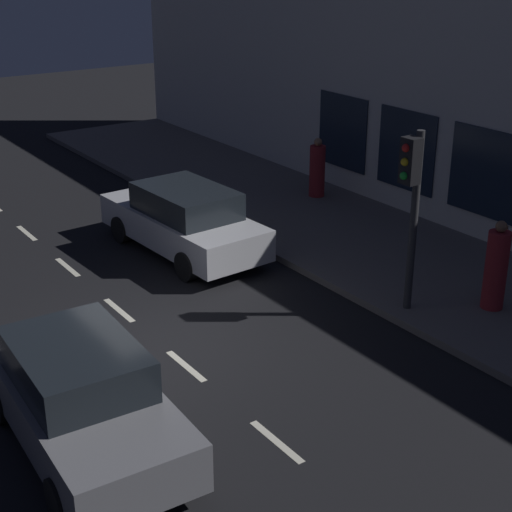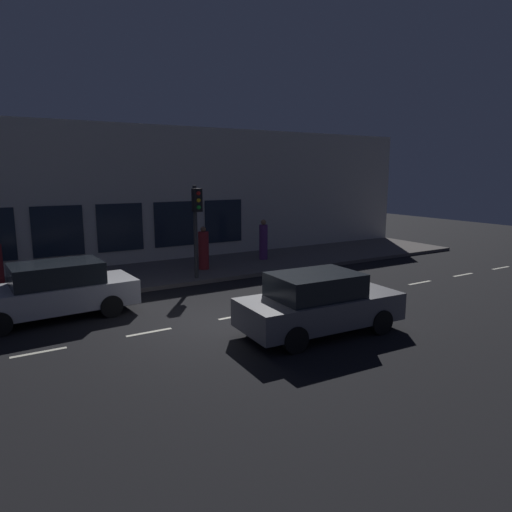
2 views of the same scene
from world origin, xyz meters
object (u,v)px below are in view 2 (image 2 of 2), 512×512
object	(u,v)px
pedestrian_2	(204,250)
pedestrian_0	(263,241)
traffic_light	(196,216)
parked_car_0	(319,303)
parked_car_1	(53,291)

from	to	relation	value
pedestrian_2	pedestrian_0	bearing A→B (deg)	82.12
traffic_light	parked_car_0	size ratio (longest dim) A/B	0.80
parked_car_0	pedestrian_0	size ratio (longest dim) A/B	2.36
parked_car_1	pedestrian_2	size ratio (longest dim) A/B	2.64
traffic_light	pedestrian_0	bearing A→B (deg)	-64.03
parked_car_1	pedestrian_0	world-z (taller)	pedestrian_0
parked_car_0	parked_car_1	bearing A→B (deg)	-128.19
parked_car_1	pedestrian_2	world-z (taller)	pedestrian_2
traffic_light	parked_car_0	bearing A→B (deg)	-176.54
parked_car_0	pedestrian_0	bearing A→B (deg)	159.10
traffic_light	pedestrian_0	size ratio (longest dim) A/B	1.90
parked_car_0	traffic_light	bearing A→B (deg)	-173.93
traffic_light	parked_car_0	distance (m)	6.87
pedestrian_0	pedestrian_2	xyz separation A→B (m)	(-0.58, 3.26, -0.04)
parked_car_0	parked_car_1	world-z (taller)	same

